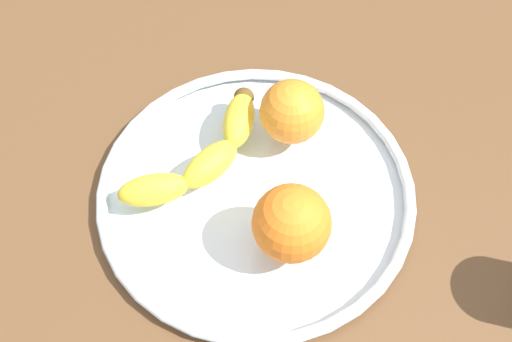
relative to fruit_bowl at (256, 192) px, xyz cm
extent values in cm
cube|color=brown|center=(0.00, 0.00, -2.92)|extent=(154.10, 154.10, 4.00)
cylinder|color=silver|center=(0.00, 0.00, -0.62)|extent=(31.27, 31.27, 0.60)
torus|color=silver|center=(0.00, 0.00, 0.28)|extent=(32.57, 32.57, 1.20)
ellipsoid|color=yellow|center=(-6.43, 7.90, 2.48)|extent=(7.17, 7.30, 3.20)
ellipsoid|color=yellow|center=(-0.97, 4.85, 2.48)|extent=(7.55, 4.58, 3.20)
ellipsoid|color=yellow|center=(5.26, 5.42, 2.48)|extent=(7.72, 5.64, 3.20)
ellipsoid|color=brown|center=(8.19, 6.63, 2.48)|extent=(2.70, 2.83, 2.24)
sphere|color=orange|center=(-3.50, -6.00, 4.58)|extent=(7.40, 7.40, 7.40)
sphere|color=orange|center=(7.94, 0.57, 4.26)|extent=(6.76, 6.76, 6.76)
camera|label=1|loc=(-28.16, -17.51, 55.20)|focal=44.08mm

